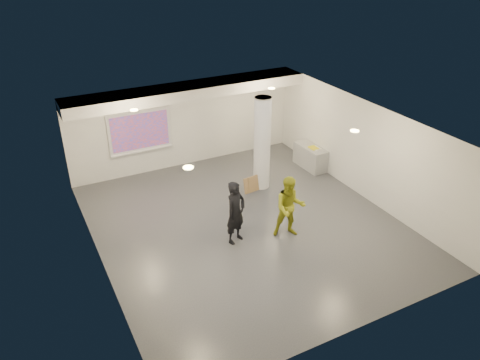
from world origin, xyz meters
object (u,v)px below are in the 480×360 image
projection_screen (140,132)px  woman (236,213)px  column (262,144)px  credenza (310,157)px  man (290,207)px

projection_screen → woman: (0.99, -4.97, -0.65)m
woman → column: bearing=23.9°
credenza → woman: 5.15m
column → projection_screen: size_ratio=1.43×
woman → projection_screen: bearing=77.4°
column → woman: bearing=-132.2°
projection_screen → man: size_ratio=1.21×
column → woman: size_ratio=1.71×
column → woman: (-2.11, -2.32, -0.62)m
woman → man: woman is taller
column → man: size_ratio=1.73×
projection_screen → man: bearing=-66.0°
column → projection_screen: bearing=139.4°
woman → man: bearing=-40.3°
projection_screen → man: 5.93m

